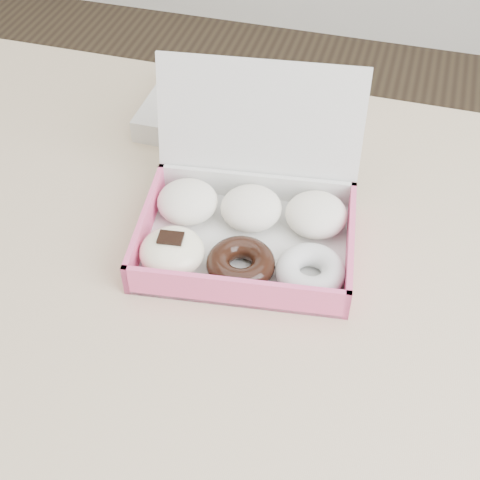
# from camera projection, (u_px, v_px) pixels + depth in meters

# --- Properties ---
(table) EXTENTS (1.20, 0.80, 0.75)m
(table) POSITION_uv_depth(u_px,v_px,m) (234.00, 284.00, 0.93)
(table) COLOR tan
(table) RESTS_ON ground
(donut_box) EXTENTS (0.30, 0.27, 0.20)m
(donut_box) POSITION_uv_depth(u_px,v_px,m) (246.00, 222.00, 0.86)
(donut_box) COLOR silver
(donut_box) RESTS_ON table
(newspapers) EXTENTS (0.22, 0.18, 0.04)m
(newspapers) POSITION_uv_depth(u_px,v_px,m) (218.00, 112.00, 1.06)
(newspapers) COLOR silver
(newspapers) RESTS_ON table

